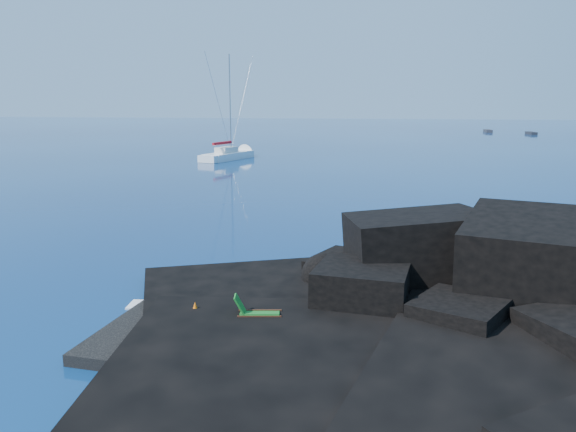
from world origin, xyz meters
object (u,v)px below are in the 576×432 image
deck_chair (260,308)px  distant_boat_b (531,134)px  sailboat (229,159)px  marker_cone (195,309)px  sunbather (259,312)px  distant_boat_a (488,132)px

deck_chair → distant_boat_b: deck_chair is taller
sailboat → marker_cone: (12.04, -50.32, 0.60)m
deck_chair → sunbather: deck_chair is taller
deck_chair → marker_cone: deck_chair is taller
sunbather → distant_boat_b: 113.96m
distant_boat_b → sunbather: bearing=-113.3°
sailboat → deck_chair: bearing=-54.9°
sailboat → distant_boat_b: 76.64m
deck_chair → sunbather: size_ratio=0.83×
marker_cone → distant_boat_a: marker_cone is taller
sailboat → distant_boat_a: (42.56, 65.08, 0.00)m
sailboat → deck_chair: (14.20, -50.48, 0.83)m
sunbather → marker_cone: size_ratio=3.45×
sailboat → marker_cone: size_ratio=25.57×
marker_cone → sunbather: bearing=7.3°
deck_chair → distant_boat_a: size_ratio=0.32×
sailboat → sunbather: sailboat is taller
sunbather → distant_boat_b: bearing=77.8°
deck_chair → distant_boat_b: bearing=62.9°
sunbather → distant_boat_a: (28.47, 115.13, -0.51)m
deck_chair → distant_boat_b: (35.78, 108.59, -0.83)m
sunbather → sailboat: bearing=111.9°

